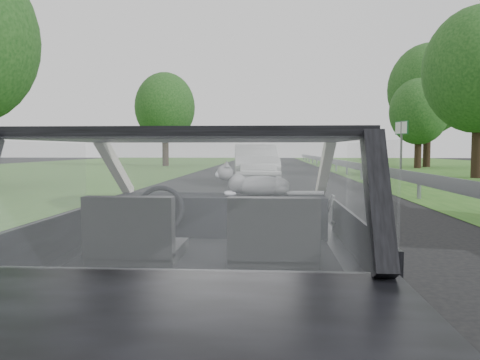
# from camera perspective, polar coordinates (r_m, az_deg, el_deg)

# --- Properties ---
(ground) EXTENTS (140.00, 140.00, 0.00)m
(ground) POSITION_cam_1_polar(r_m,az_deg,el_deg) (3.24, -3.62, -20.88)
(ground) COLOR #242424
(ground) RESTS_ON ground
(subject_car) EXTENTS (1.80, 4.00, 1.45)m
(subject_car) POSITION_cam_1_polar(r_m,az_deg,el_deg) (3.01, -3.68, -8.23)
(subject_car) COLOR black
(subject_car) RESTS_ON ground
(dashboard) EXTENTS (1.58, 0.45, 0.30)m
(dashboard) POSITION_cam_1_polar(r_m,az_deg,el_deg) (3.60, -2.41, -4.22)
(dashboard) COLOR black
(dashboard) RESTS_ON subject_car
(driver_seat) EXTENTS (0.50, 0.72, 0.42)m
(driver_seat) POSITION_cam_1_polar(r_m,az_deg,el_deg) (2.78, -12.72, -6.06)
(driver_seat) COLOR black
(driver_seat) RESTS_ON subject_car
(passenger_seat) EXTENTS (0.50, 0.72, 0.42)m
(passenger_seat) POSITION_cam_1_polar(r_m,az_deg,el_deg) (2.67, 4.09, -6.38)
(passenger_seat) COLOR black
(passenger_seat) RESTS_ON subject_car
(steering_wheel) EXTENTS (0.36, 0.36, 0.04)m
(steering_wheel) POSITION_cam_1_polar(r_m,az_deg,el_deg) (3.37, -9.75, -3.62)
(steering_wheel) COLOR black
(steering_wheel) RESTS_ON dashboard
(cat) EXTENTS (0.61, 0.27, 0.26)m
(cat) POSITION_cam_1_polar(r_m,az_deg,el_deg) (3.52, 2.46, -0.54)
(cat) COLOR gray
(cat) RESTS_ON dashboard
(guardrail) EXTENTS (0.05, 90.00, 0.32)m
(guardrail) POSITION_cam_1_polar(r_m,az_deg,el_deg) (13.52, 20.55, 0.28)
(guardrail) COLOR gray
(guardrail) RESTS_ON ground
(other_car) EXTENTS (2.26, 4.86, 1.55)m
(other_car) POSITION_cam_1_polar(r_m,az_deg,el_deg) (18.81, 1.87, 2.03)
(other_car) COLOR silver
(other_car) RESTS_ON ground
(highway_sign) EXTENTS (0.42, 1.08, 2.73)m
(highway_sign) POSITION_cam_1_polar(r_m,az_deg,el_deg) (24.50, 19.05, 3.62)
(highway_sign) COLOR #1A5D30
(highway_sign) RESTS_ON ground
(tree_1) EXTENTS (5.26, 5.26, 7.70)m
(tree_1) POSITION_cam_1_polar(r_m,az_deg,el_deg) (24.56, 27.13, 9.22)
(tree_1) COLOR #143B13
(tree_1) RESTS_ON ground
(tree_2) EXTENTS (5.33, 5.33, 6.14)m
(tree_2) POSITION_cam_1_polar(r_m,az_deg,el_deg) (35.45, 20.94, 6.32)
(tree_2) COLOR #143B13
(tree_2) RESTS_ON ground
(tree_3) EXTENTS (7.21, 7.21, 8.95)m
(tree_3) POSITION_cam_1_polar(r_m,az_deg,el_deg) (38.07, 21.93, 8.23)
(tree_3) COLOR #143B13
(tree_3) RESTS_ON ground
(tree_6) EXTENTS (5.17, 5.17, 7.18)m
(tree_6) POSITION_cam_1_polar(r_m,az_deg,el_deg) (37.79, -9.11, 7.14)
(tree_6) COLOR #143B13
(tree_6) RESTS_ON ground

